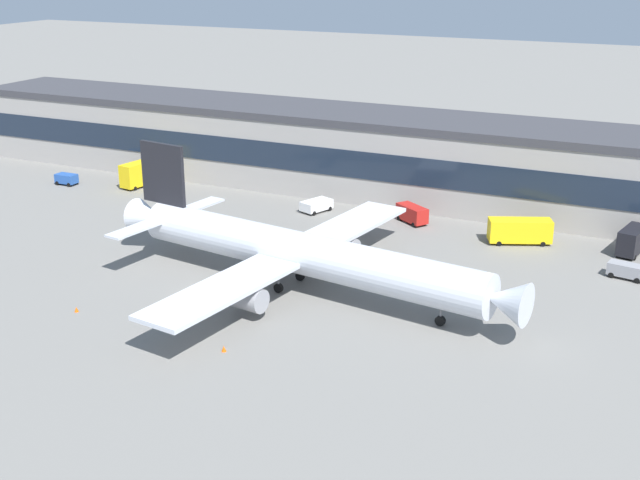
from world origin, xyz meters
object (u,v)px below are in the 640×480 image
(follow_me_car, at_px, (628,270))
(traffic_cone_1, at_px, (76,309))
(airliner, at_px, (299,253))
(traffic_cone_2, at_px, (203,316))
(baggage_tug, at_px, (67,179))
(stair_truck, at_px, (632,240))
(pushback_tractor, at_px, (317,205))
(fuel_truck, at_px, (521,230))
(catering_truck, at_px, (141,173))
(traffic_cone_0, at_px, (224,349))
(crew_van, at_px, (412,213))

(follow_me_car, xyz_separation_m, traffic_cone_1, (-53.90, -36.32, -0.80))
(airliner, height_order, traffic_cone_2, airliner)
(follow_me_car, distance_m, baggage_tug, 90.91)
(stair_truck, distance_m, baggage_tug, 90.52)
(traffic_cone_1, bearing_deg, pushback_tractor, 79.79)
(follow_me_car, bearing_deg, traffic_cone_2, -141.64)
(fuel_truck, bearing_deg, stair_truck, 7.55)
(airliner, relative_size, catering_truck, 7.17)
(follow_me_car, bearing_deg, pushback_tractor, 169.57)
(pushback_tractor, bearing_deg, traffic_cone_0, -75.73)
(crew_van, height_order, baggage_tug, crew_van)
(fuel_truck, height_order, traffic_cone_0, fuel_truck)
(airliner, xyz_separation_m, baggage_tug, (-56.20, 23.82, -3.46))
(follow_me_car, xyz_separation_m, traffic_cone_2, (-40.28, -31.89, -0.76))
(airliner, relative_size, stair_truck, 8.49)
(fuel_truck, height_order, stair_truck, stair_truck)
(fuel_truck, relative_size, traffic_cone_0, 14.31)
(traffic_cone_2, bearing_deg, baggage_tug, 144.70)
(stair_truck, xyz_separation_m, traffic_cone_1, (-53.43, -45.50, -1.69))
(stair_truck, bearing_deg, traffic_cone_2, -134.11)
(stair_truck, distance_m, traffic_cone_0, 57.59)
(crew_van, distance_m, traffic_cone_2, 42.32)
(stair_truck, relative_size, traffic_cone_2, 9.52)
(traffic_cone_1, distance_m, traffic_cone_2, 14.32)
(crew_van, bearing_deg, traffic_cone_2, -102.96)
(catering_truck, distance_m, traffic_cone_1, 51.61)
(stair_truck, xyz_separation_m, traffic_cone_2, (-39.82, -41.07, -1.64))
(catering_truck, height_order, crew_van, catering_truck)
(pushback_tractor, xyz_separation_m, fuel_truck, (31.30, -1.12, 0.83))
(baggage_tug, bearing_deg, airliner, -22.97)
(stair_truck, relative_size, traffic_cone_0, 10.31)
(catering_truck, xyz_separation_m, baggage_tug, (-11.89, -4.87, -1.21))
(stair_truck, height_order, traffic_cone_2, stair_truck)
(catering_truck, bearing_deg, traffic_cone_2, -46.45)
(airliner, bearing_deg, catering_truck, 147.08)
(fuel_truck, bearing_deg, baggage_tug, -177.44)
(fuel_truck, xyz_separation_m, traffic_cone_2, (-25.74, -39.20, -1.55))
(catering_truck, bearing_deg, traffic_cone_0, -45.93)
(fuel_truck, xyz_separation_m, baggage_tug, (-76.29, -3.41, -0.80))
(follow_me_car, height_order, traffic_cone_1, follow_me_car)
(catering_truck, relative_size, traffic_cone_1, 13.02)
(follow_me_car, relative_size, traffic_cone_0, 7.55)
(fuel_truck, bearing_deg, traffic_cone_0, -113.64)
(catering_truck, distance_m, baggage_tug, 12.90)
(crew_van, xyz_separation_m, follow_me_car, (30.79, -9.34, -0.37))
(stair_truck, bearing_deg, fuel_truck, -172.45)
(follow_me_car, distance_m, traffic_cone_1, 65.00)
(follow_me_car, relative_size, baggage_tug, 1.29)
(pushback_tractor, height_order, traffic_cone_1, pushback_tractor)
(pushback_tractor, relative_size, follow_me_car, 1.16)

